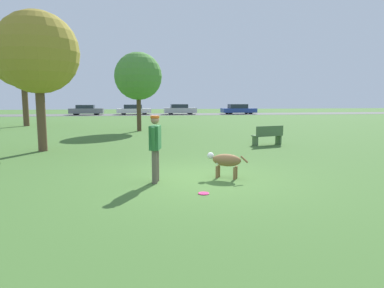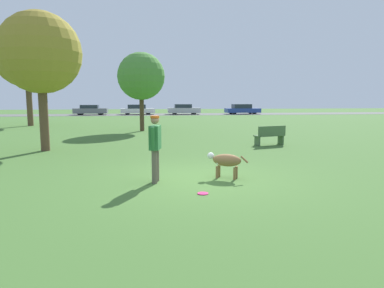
% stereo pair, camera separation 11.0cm
% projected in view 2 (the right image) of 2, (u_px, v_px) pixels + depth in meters
% --- Properties ---
extents(ground_plane, '(120.00, 120.00, 0.00)m').
position_uv_depth(ground_plane, '(198.00, 178.00, 8.62)').
color(ground_plane, '#426B2D').
extents(far_road_strip, '(120.00, 6.00, 0.01)m').
position_uv_depth(far_road_strip, '(154.00, 114.00, 44.06)').
color(far_road_strip, '#5B5B59').
rests_on(far_road_strip, ground_plane).
extents(person, '(0.32, 0.72, 1.60)m').
position_uv_depth(person, '(155.00, 143.00, 8.11)').
color(person, '#665B4C').
rests_on(person, ground_plane).
extents(dog, '(0.98, 0.65, 0.64)m').
position_uv_depth(dog, '(225.00, 161.00, 8.59)').
color(dog, olive).
rests_on(dog, ground_plane).
extents(frisbee, '(0.23, 0.23, 0.02)m').
position_uv_depth(frisbee, '(203.00, 193.00, 7.21)').
color(frisbee, '#E52366').
rests_on(frisbee, ground_plane).
extents(tree_mid_center, '(2.90, 2.90, 4.83)m').
position_uv_depth(tree_mid_center, '(141.00, 76.00, 20.97)').
color(tree_mid_center, '#4C3826').
rests_on(tree_mid_center, ground_plane).
extents(tree_far_left, '(4.62, 4.62, 7.42)m').
position_uv_depth(tree_far_left, '(27.00, 56.00, 24.91)').
color(tree_far_left, brown).
rests_on(tree_far_left, ground_plane).
extents(tree_near_left, '(3.04, 3.04, 5.23)m').
position_uv_depth(tree_near_left, '(40.00, 53.00, 12.77)').
color(tree_near_left, brown).
rests_on(tree_near_left, ground_plane).
extents(parked_car_grey, '(4.13, 1.78, 1.26)m').
position_uv_depth(parked_car_grey, '(91.00, 110.00, 43.00)').
color(parked_car_grey, slate).
rests_on(parked_car_grey, ground_plane).
extents(parked_car_white, '(4.39, 1.90, 1.28)m').
position_uv_depth(parked_car_white, '(137.00, 110.00, 43.93)').
color(parked_car_white, white).
rests_on(parked_car_white, ground_plane).
extents(parked_car_silver, '(4.17, 1.69, 1.32)m').
position_uv_depth(parked_car_silver, '(184.00, 109.00, 44.42)').
color(parked_car_silver, '#B7B7BC').
rests_on(parked_car_silver, ground_plane).
extents(parked_car_blue, '(4.60, 1.96, 1.32)m').
position_uv_depth(parked_car_blue, '(242.00, 109.00, 45.34)').
color(parked_car_blue, '#284293').
rests_on(parked_car_blue, ground_plane).
extents(park_bench, '(1.46, 0.78, 0.84)m').
position_uv_depth(park_bench, '(270.00, 135.00, 14.75)').
color(park_bench, '#4C6B42').
rests_on(park_bench, ground_plane).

